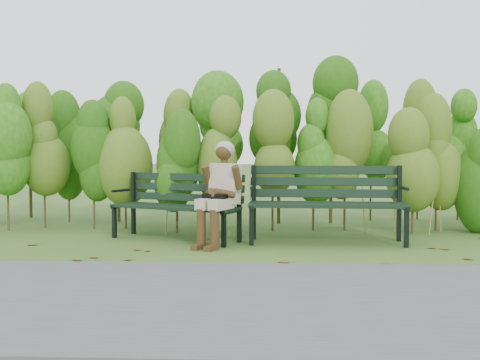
{
  "coord_description": "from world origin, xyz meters",
  "views": [
    {
      "loc": [
        0.3,
        -6.28,
        1.1
      ],
      "look_at": [
        0.0,
        0.35,
        0.75
      ],
      "focal_mm": 42.0,
      "sensor_mm": 36.0,
      "label": 1
    }
  ],
  "objects": [
    {
      "name": "bench_left",
      "position": [
        -0.77,
        0.6,
        0.48
      ],
      "size": [
        1.71,
        1.15,
        0.82
      ],
      "color": "black",
      "rests_on": "ground"
    },
    {
      "name": "seated_woman",
      "position": [
        -0.22,
        0.17,
        0.68
      ],
      "size": [
        0.58,
        0.76,
        1.21
      ],
      "color": "#C5B398",
      "rests_on": "ground"
    },
    {
      "name": "ground",
      "position": [
        0.0,
        0.0,
        0.0
      ],
      "size": [
        80.0,
        80.0,
        0.0
      ],
      "primitive_type": "plane",
      "color": "#39531F"
    },
    {
      "name": "bench_right",
      "position": [
        1.03,
        0.46,
        0.54
      ],
      "size": [
        1.86,
        0.68,
        0.92
      ],
      "color": "black",
      "rests_on": "ground"
    },
    {
      "name": "hedge_band",
      "position": [
        0.0,
        1.86,
        1.26
      ],
      "size": [
        11.04,
        1.67,
        2.42
      ],
      "color": "#47381E",
      "rests_on": "ground"
    },
    {
      "name": "leaf_litter",
      "position": [
        0.21,
        0.05,
        0.0
      ],
      "size": [
        5.79,
        2.21,
        0.01
      ],
      "color": "brown",
      "rests_on": "ground"
    },
    {
      "name": "footpath",
      "position": [
        0.0,
        -2.2,
        0.01
      ],
      "size": [
        60.0,
        2.5,
        0.01
      ],
      "primitive_type": "cube",
      "color": "#474749",
      "rests_on": "ground"
    }
  ]
}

